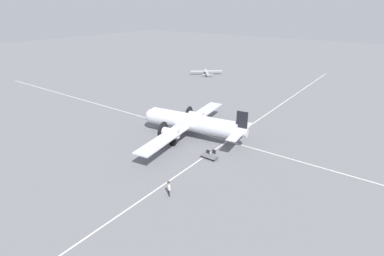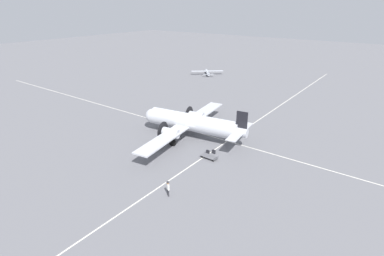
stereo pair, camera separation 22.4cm
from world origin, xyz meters
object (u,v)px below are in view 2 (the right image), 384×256
(airliner_main, at_px, (190,122))
(crew_foreground, at_px, (168,187))
(light_aircraft_distant, at_px, (207,72))
(baggage_cart, at_px, (209,157))
(suitcase_near_door, at_px, (214,152))
(suitcase_upright_spare, at_px, (208,152))

(airliner_main, xyz_separation_m, crew_foreground, (7.34, -13.66, -1.31))
(crew_foreground, distance_m, light_aircraft_distant, 59.81)
(crew_foreground, bearing_deg, baggage_cart, 127.12)
(airliner_main, distance_m, light_aircraft_distant, 44.34)
(light_aircraft_distant, bearing_deg, crew_foreground, 169.40)
(airliner_main, bearing_deg, baggage_cart, 138.69)
(light_aircraft_distant, bearing_deg, baggage_cart, 173.67)
(suitcase_near_door, xyz_separation_m, light_aircraft_distant, (-28.22, 40.84, 0.51))
(airliner_main, bearing_deg, crew_foreground, 110.00)
(crew_foreground, relative_size, light_aircraft_distant, 0.23)
(airliner_main, height_order, suitcase_upright_spare, airliner_main)
(suitcase_near_door, height_order, baggage_cart, suitcase_near_door)
(suitcase_upright_spare, bearing_deg, light_aircraft_distant, 123.71)
(baggage_cart, relative_size, light_aircraft_distant, 0.30)
(airliner_main, bearing_deg, light_aircraft_distant, -68.09)
(airliner_main, xyz_separation_m, suitcase_near_door, (5.96, -2.52, -2.14))
(suitcase_near_door, height_order, light_aircraft_distant, light_aircraft_distant)
(airliner_main, xyz_separation_m, suitcase_upright_spare, (5.35, -3.06, -2.14))
(suitcase_upright_spare, bearing_deg, suitcase_near_door, 41.24)
(suitcase_upright_spare, distance_m, light_aircraft_distant, 49.74)
(suitcase_near_door, bearing_deg, airliner_main, 157.08)
(crew_foreground, distance_m, suitcase_upright_spare, 10.82)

